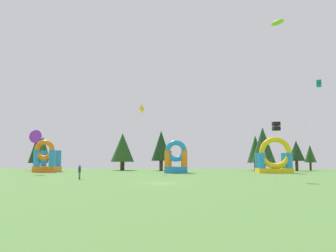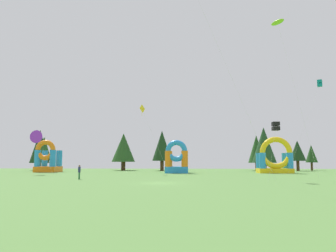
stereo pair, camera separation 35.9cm
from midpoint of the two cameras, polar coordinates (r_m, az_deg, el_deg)
ground_plane at (r=37.81m, az=-1.53°, el=-9.37°), size 120.00×120.00×0.00m
kite_black_box at (r=42.81m, az=17.13°, el=-0.04°), size 1.48×0.84×6.96m
kite_purple_delta at (r=64.41m, az=-20.73°, el=-1.75°), size 3.87×2.17×7.57m
kite_teal_box at (r=66.20m, az=23.42°, el=6.41°), size 5.69×3.25×16.34m
kite_yellow_diamond at (r=63.87m, az=-4.58°, el=2.72°), size 5.37×1.89×12.32m
kite_lime_parafoil at (r=51.91m, az=17.39°, el=15.88°), size 4.06×5.86×21.68m
person_near_camera at (r=46.13m, az=-14.55°, el=-7.15°), size 0.38×0.38×1.84m
inflatable_blue_arch at (r=68.88m, az=16.94°, el=-5.40°), size 6.24×4.46×6.80m
inflatable_orange_dome at (r=75.25m, az=-19.46°, el=-5.34°), size 4.36×4.68×6.51m
inflatable_red_slide at (r=66.04m, az=1.19°, el=-5.80°), size 4.28×4.51×6.18m
tree_row_0 at (r=87.11m, az=-20.61°, el=-3.17°), size 4.52×4.52×9.52m
tree_row_1 at (r=85.66m, az=-20.07°, el=-3.60°), size 3.80×3.80×7.69m
tree_row_2 at (r=84.52m, az=-19.95°, el=-3.48°), size 3.05×3.05×7.70m
tree_row_3 at (r=82.49m, az=-7.60°, el=-3.55°), size 5.46×5.46×8.72m
tree_row_4 at (r=80.12m, az=-1.26°, el=-3.29°), size 4.53×4.53×9.21m
tree_row_5 at (r=84.90m, az=14.07°, el=-3.71°), size 3.99×3.99×8.28m
tree_row_6 at (r=79.93m, az=15.21°, el=-3.05°), size 5.31×5.31×9.73m
tree_row_7 at (r=83.52m, az=20.22°, el=-3.86°), size 3.67×3.67×6.83m
tree_row_8 at (r=87.53m, az=22.21°, el=-4.25°), size 2.74×2.74×5.98m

